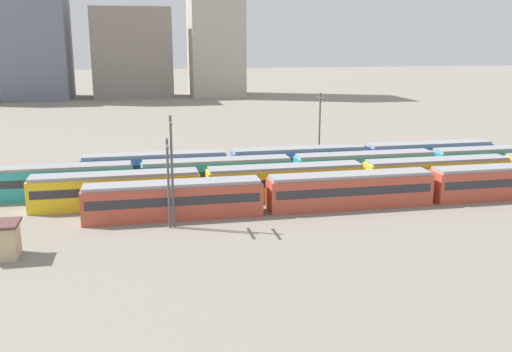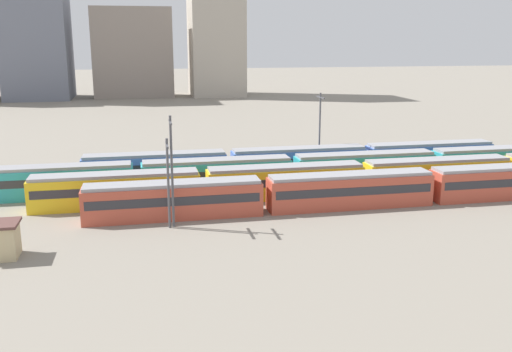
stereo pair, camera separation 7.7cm
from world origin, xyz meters
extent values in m
plane|color=gray|center=(0.00, 7.80, 0.00)|extent=(600.00, 600.00, 0.00)
cube|color=#BC4C38|center=(2.92, 0.00, 1.70)|extent=(18.00, 3.00, 3.40)
cube|color=#2D2D33|center=(2.92, 0.00, 2.11)|extent=(17.20, 3.06, 0.90)
cube|color=#939399|center=(2.92, 0.00, 3.57)|extent=(17.60, 2.70, 0.35)
cube|color=#BC4C38|center=(21.82, 0.00, 1.70)|extent=(18.00, 3.00, 3.40)
cube|color=#2D2D33|center=(21.82, 0.00, 2.11)|extent=(17.20, 3.06, 0.90)
cube|color=#939399|center=(21.82, 0.00, 3.57)|extent=(17.60, 2.70, 0.35)
cube|color=#BC4C38|center=(40.72, 0.00, 1.70)|extent=(18.00, 3.00, 3.40)
cube|color=#2D2D33|center=(40.72, 0.00, 2.11)|extent=(17.20, 3.06, 0.90)
cube|color=#939399|center=(40.72, 0.00, 3.57)|extent=(17.60, 2.70, 0.35)
cube|color=yellow|center=(-2.93, 5.20, 1.70)|extent=(18.00, 3.00, 3.40)
cube|color=#2D2D33|center=(-2.93, 5.20, 2.11)|extent=(17.20, 3.06, 0.90)
cube|color=#939399|center=(-2.93, 5.20, 3.57)|extent=(17.60, 2.70, 0.35)
cube|color=yellow|center=(15.97, 5.20, 1.70)|extent=(18.00, 3.00, 3.40)
cube|color=#2D2D33|center=(15.97, 5.20, 2.11)|extent=(17.20, 3.06, 0.90)
cube|color=#939399|center=(15.97, 5.20, 3.57)|extent=(17.60, 2.70, 0.35)
cube|color=yellow|center=(34.87, 5.20, 1.70)|extent=(18.00, 3.00, 3.40)
cube|color=#2D2D33|center=(34.87, 5.20, 2.11)|extent=(17.20, 3.06, 0.90)
cube|color=#939399|center=(34.87, 5.20, 3.57)|extent=(17.60, 2.70, 0.35)
cube|color=teal|center=(-10.10, 10.40, 1.70)|extent=(18.00, 3.00, 3.40)
cube|color=#2D2D33|center=(-10.10, 10.40, 2.11)|extent=(17.20, 3.06, 0.90)
cube|color=#939399|center=(-10.10, 10.40, 3.57)|extent=(17.60, 2.70, 0.35)
cube|color=teal|center=(8.80, 10.40, 1.70)|extent=(18.00, 3.00, 3.40)
cube|color=#2D2D33|center=(8.80, 10.40, 2.11)|extent=(17.20, 3.06, 0.90)
cube|color=#939399|center=(8.80, 10.40, 3.57)|extent=(17.60, 2.70, 0.35)
cube|color=teal|center=(27.70, 10.40, 1.70)|extent=(18.00, 3.00, 3.40)
cube|color=#2D2D33|center=(27.70, 10.40, 2.11)|extent=(17.20, 3.06, 0.90)
cube|color=#939399|center=(27.70, 10.40, 3.57)|extent=(17.60, 2.70, 0.35)
cube|color=teal|center=(46.60, 10.40, 1.70)|extent=(18.00, 3.00, 3.40)
cube|color=#2D2D33|center=(46.60, 10.40, 2.11)|extent=(17.20, 3.06, 0.90)
cube|color=#939399|center=(46.60, 10.40, 3.57)|extent=(17.60, 2.70, 0.35)
cube|color=#4C70BC|center=(1.60, 15.60, 1.70)|extent=(18.00, 3.00, 3.40)
cube|color=#2D2D33|center=(1.60, 15.60, 2.11)|extent=(17.20, 3.06, 0.90)
cube|color=#939399|center=(1.60, 15.60, 3.57)|extent=(17.60, 2.70, 0.35)
cube|color=#4C70BC|center=(20.50, 15.60, 1.70)|extent=(18.00, 3.00, 3.40)
cube|color=#2D2D33|center=(20.50, 15.60, 2.11)|extent=(17.20, 3.06, 0.90)
cube|color=#939399|center=(20.50, 15.60, 3.57)|extent=(17.60, 2.70, 0.35)
cube|color=#4C70BC|center=(39.40, 15.60, 1.70)|extent=(18.00, 3.00, 3.40)
cube|color=#2D2D33|center=(39.40, 15.60, 2.11)|extent=(17.20, 3.06, 0.90)
cube|color=#939399|center=(39.40, 15.60, 3.57)|extent=(17.60, 2.70, 0.35)
cylinder|color=#4C4C51|center=(2.32, -3.14, 4.36)|extent=(0.24, 0.24, 8.73)
cube|color=#47474C|center=(2.32, -3.14, 8.13)|extent=(0.16, 3.20, 0.16)
cylinder|color=#4C4C51|center=(24.20, 18.36, 5.32)|extent=(0.24, 0.24, 10.64)
cube|color=#47474C|center=(24.20, 18.36, 10.04)|extent=(0.16, 3.20, 0.16)
cylinder|color=#4C4C51|center=(2.71, -2.91, 5.41)|extent=(0.24, 0.24, 10.83)
cube|color=#47474C|center=(2.71, -2.91, 10.23)|extent=(0.16, 3.20, 0.16)
cube|color=slate|center=(-29.27, 129.59, 23.87)|extent=(18.79, 20.59, 47.75)
cube|color=gray|center=(-1.12, 129.59, 13.70)|extent=(24.28, 12.39, 27.41)
cube|color=#B2A899|center=(25.05, 129.59, 26.62)|extent=(16.50, 19.83, 53.25)
camera|label=1|loc=(-0.16, -55.95, 17.66)|focal=39.96mm
camera|label=2|loc=(-0.08, -55.97, 17.66)|focal=39.96mm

